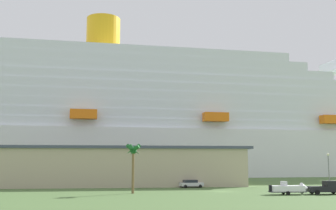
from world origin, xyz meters
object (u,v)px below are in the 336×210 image
at_px(small_boat_on_trailer, 291,189).
at_px(parked_car_silver_sedan, 191,184).
at_px(cruise_ship, 199,128).
at_px(palm_tree, 133,153).
at_px(street_lamp, 329,165).
at_px(pickup_truck, 326,188).

distance_m(small_boat_on_trailer, parked_car_silver_sedan, 23.06).
height_order(cruise_ship, small_boat_on_trailer, cruise_ship).
distance_m(palm_tree, street_lamp, 40.07).
relative_size(pickup_truck, parked_car_silver_sedan, 1.14).
xyz_separation_m(cruise_ship, street_lamp, (11.21, -66.77, -12.44)).
xyz_separation_m(pickup_truck, parked_car_silver_sedan, (-18.75, 19.50, -0.21)).
distance_m(pickup_truck, palm_tree, 32.69).
bearing_deg(small_boat_on_trailer, pickup_truck, -2.85).
bearing_deg(small_boat_on_trailer, palm_tree, 166.42).
bearing_deg(parked_car_silver_sedan, cruise_ship, 75.52).
distance_m(cruise_ship, street_lamp, 68.83).
bearing_deg(pickup_truck, cruise_ship, 92.33).
distance_m(pickup_truck, small_boat_on_trailer, 5.98).
relative_size(pickup_truck, palm_tree, 0.68).
xyz_separation_m(pickup_truck, small_boat_on_trailer, (-5.98, 0.30, -0.08)).
height_order(small_boat_on_trailer, parked_car_silver_sedan, small_boat_on_trailer).
bearing_deg(pickup_truck, palm_tree, 168.40).
xyz_separation_m(pickup_truck, street_lamp, (7.98, 12.82, 3.62)).
xyz_separation_m(cruise_ship, palm_tree, (-28.30, -73.12, -10.33)).
height_order(street_lamp, parked_car_silver_sedan, street_lamp).
xyz_separation_m(small_boat_on_trailer, palm_tree, (-25.55, 6.17, 5.81)).
height_order(palm_tree, parked_car_silver_sedan, palm_tree).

